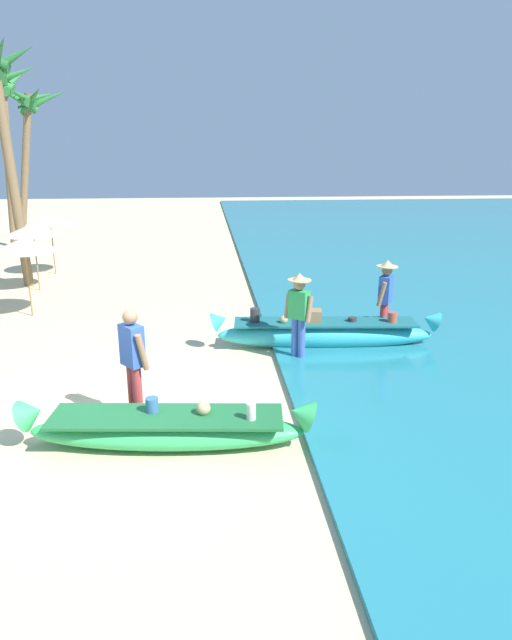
{
  "coord_description": "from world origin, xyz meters",
  "views": [
    {
      "loc": [
        1.27,
        -7.75,
        3.92
      ],
      "look_at": [
        2.18,
        2.05,
        0.9
      ],
      "focal_mm": 31.48,
      "sensor_mm": 36.0,
      "label": 1
    }
  ],
  "objects": [
    {
      "name": "parasol_row_0",
      "position": [
        -2.96,
        5.84,
        1.75
      ],
      "size": [
        1.6,
        1.6,
        1.91
      ],
      "color": "#8E6B47",
      "rests_on": "ground"
    },
    {
      "name": "ground_plane",
      "position": [
        0.0,
        0.0,
        0.0
      ],
      "size": [
        80.0,
        80.0,
        0.0
      ],
      "primitive_type": "plane",
      "color": "beige"
    },
    {
      "name": "person_vendor_hatted",
      "position": [
        3.0,
        2.22,
        1.0
      ],
      "size": [
        0.55,
        0.48,
        1.73
      ],
      "color": "#3D5BA8",
      "rests_on": "ground"
    },
    {
      "name": "person_tourist_customer",
      "position": [
        0.2,
        -0.01,
        0.99
      ],
      "size": [
        0.5,
        0.56,
        1.74
      ],
      "color": "#B2383D",
      "rests_on": "ground"
    },
    {
      "name": "person_vendor_assistant",
      "position": [
        4.97,
        3.16,
        1.01
      ],
      "size": [
        0.47,
        0.57,
        1.75
      ],
      "color": "#B2383D",
      "rests_on": "ground"
    },
    {
      "name": "boat_cyan_midground",
      "position": [
        3.66,
        2.9,
        0.32
      ],
      "size": [
        4.69,
        1.05,
        0.85
      ],
      "color": "#33B2BC",
      "rests_on": "ground"
    },
    {
      "name": "parasol_row_2",
      "position": [
        -3.58,
        10.72,
        1.75
      ],
      "size": [
        1.6,
        1.6,
        1.91
      ],
      "color": "#8E6B47",
      "rests_on": "ground"
    },
    {
      "name": "parasol_row_1",
      "position": [
        -3.49,
        8.48,
        1.75
      ],
      "size": [
        1.6,
        1.6,
        1.91
      ],
      "color": "#8E6B47",
      "rests_on": "ground"
    },
    {
      "name": "boat_green_foreground",
      "position": [
        0.7,
        -0.8,
        0.26
      ],
      "size": [
        4.09,
        1.11,
        0.75
      ],
      "color": "#38B760",
      "rests_on": "ground"
    },
    {
      "name": "palm_tree_tall_inland",
      "position": [
        -5.31,
        15.81,
        5.07
      ],
      "size": [
        2.61,
        2.67,
        6.26
      ],
      "color": "brown",
      "rests_on": "ground"
    },
    {
      "name": "palm_tree_mid_cluster",
      "position": [
        -5.62,
        14.05,
        5.43
      ],
      "size": [
        2.68,
        2.74,
        6.84
      ],
      "color": "brown",
      "rests_on": "ground"
    }
  ]
}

